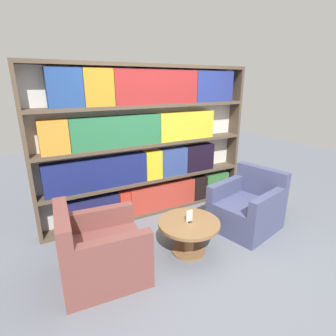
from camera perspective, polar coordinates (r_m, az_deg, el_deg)
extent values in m
plane|color=slate|center=(3.46, 7.54, -19.28)|extent=(14.00, 14.00, 0.00)
cube|color=silver|center=(4.24, -4.74, 5.55)|extent=(3.47, 0.05, 2.35)
cube|color=brown|center=(3.77, -28.31, 1.80)|extent=(0.05, 0.30, 2.35)
cube|color=brown|center=(5.08, 13.88, 7.17)|extent=(0.05, 0.30, 2.35)
cube|color=brown|center=(4.53, -3.70, -9.10)|extent=(3.37, 0.30, 0.05)
cube|color=brown|center=(4.30, -3.85, -2.42)|extent=(3.37, 0.30, 0.05)
cube|color=brown|center=(4.13, -4.02, 5.23)|extent=(3.37, 0.30, 0.05)
cube|color=brown|center=(4.04, -4.21, 13.37)|extent=(3.37, 0.30, 0.05)
cube|color=brown|center=(4.04, -4.40, 21.35)|extent=(3.37, 0.30, 0.05)
cube|color=#1D1E4E|center=(4.12, -16.80, -9.12)|extent=(0.91, 0.20, 0.42)
cube|color=red|center=(4.24, -9.53, -7.73)|extent=(0.17, 0.20, 0.42)
cube|color=#AF372A|center=(4.49, -1.19, -5.97)|extent=(1.19, 0.20, 0.42)
cube|color=black|center=(4.85, 6.58, -4.20)|extent=(0.27, 0.20, 0.42)
cube|color=#356E36|center=(5.07, 10.16, -3.36)|extent=(0.49, 0.20, 0.42)
cube|color=navy|center=(3.93, -15.10, -1.13)|extent=(1.48, 0.20, 0.45)
cube|color=gold|center=(4.21, -3.43, 0.75)|extent=(0.27, 0.20, 0.45)
cube|color=navy|center=(4.38, 1.04, 1.47)|extent=(0.47, 0.20, 0.45)
cube|color=black|center=(4.65, 6.55, 2.34)|extent=(0.55, 0.20, 0.45)
cube|color=orange|center=(3.71, -23.65, 6.17)|extent=(0.36, 0.20, 0.44)
cube|color=#276B42|center=(3.87, -11.03, 7.80)|extent=(1.32, 0.20, 0.44)
cube|color=gold|center=(4.37, 3.80, 9.24)|extent=(1.00, 0.20, 0.44)
cube|color=navy|center=(3.67, -21.62, 15.92)|extent=(0.43, 0.20, 0.49)
cube|color=orange|center=(3.75, -15.01, 16.57)|extent=(0.39, 0.20, 0.49)
cube|color=maroon|center=(4.06, -2.52, 17.21)|extent=(1.33, 0.20, 0.49)
cube|color=navy|center=(4.62, 9.62, 17.09)|extent=(0.73, 0.20, 0.49)
cube|color=brown|center=(3.18, -13.73, -18.65)|extent=(0.96, 0.88, 0.43)
cube|color=brown|center=(2.93, -21.80, -12.86)|extent=(0.21, 0.82, 0.44)
cube|color=brown|center=(2.72, -11.31, -16.86)|extent=(0.76, 0.18, 0.24)
cube|color=brown|center=(3.30, -14.11, -10.34)|extent=(0.76, 0.18, 0.24)
cube|color=#42476B|center=(4.14, 16.44, -9.68)|extent=(1.05, 0.99, 0.43)
cube|color=#42476B|center=(4.27, 19.65, -2.73)|extent=(0.32, 0.82, 0.44)
cube|color=#42476B|center=(4.11, 12.28, -4.36)|extent=(0.76, 0.29, 0.24)
cube|color=#42476B|center=(3.80, 20.75, -7.15)|extent=(0.76, 0.29, 0.24)
cylinder|color=brown|center=(3.48, 4.52, -14.98)|extent=(0.14, 0.14, 0.39)
cylinder|color=brown|center=(3.58, 4.45, -17.42)|extent=(0.43, 0.43, 0.03)
cylinder|color=brown|center=(3.37, 4.61, -11.88)|extent=(0.78, 0.78, 0.04)
cube|color=black|center=(3.35, 4.62, -11.51)|extent=(0.05, 0.06, 0.01)
cube|color=silver|center=(3.32, 4.66, -10.39)|extent=(0.08, 0.01, 0.16)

